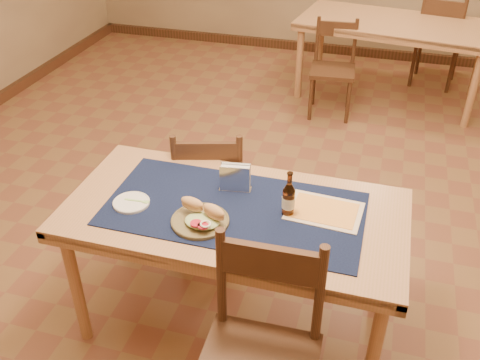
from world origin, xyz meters
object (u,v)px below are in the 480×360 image
(main_table, at_px, (234,223))
(chair_main_far, at_px, (210,188))
(napkin_holder, at_px, (235,178))
(beer_bottle, at_px, (289,199))
(chair_main_near, at_px, (259,358))
(back_table, at_px, (394,30))
(sandwich_plate, at_px, (201,218))

(main_table, relative_size, chair_main_far, 1.80)
(chair_main_far, relative_size, napkin_holder, 5.46)
(chair_main_far, height_order, beer_bottle, beer_bottle)
(chair_main_near, relative_size, beer_bottle, 4.44)
(back_table, height_order, sandwich_plate, sandwich_plate)
(main_table, bearing_deg, napkin_holder, 104.49)
(main_table, distance_m, sandwich_plate, 0.22)
(beer_bottle, bearing_deg, back_table, 83.59)
(back_table, height_order, beer_bottle, beer_bottle)
(chair_main_far, height_order, chair_main_near, chair_main_near)
(back_table, distance_m, beer_bottle, 3.18)
(back_table, xyz_separation_m, chair_main_far, (-0.92, -2.65, -0.21))
(sandwich_plate, xyz_separation_m, napkin_holder, (0.07, 0.30, 0.04))
(napkin_holder, bearing_deg, sandwich_plate, -103.23)
(chair_main_far, bearing_deg, chair_main_near, -62.48)
(main_table, bearing_deg, beer_bottle, 6.57)
(back_table, bearing_deg, chair_main_near, -94.88)
(sandwich_plate, bearing_deg, napkin_holder, 76.77)
(main_table, distance_m, chair_main_near, 0.68)
(chair_main_near, height_order, napkin_holder, chair_main_near)
(sandwich_plate, bearing_deg, chair_main_far, 106.52)
(main_table, distance_m, beer_bottle, 0.30)
(main_table, xyz_separation_m, beer_bottle, (0.25, 0.03, 0.17))
(back_table, relative_size, beer_bottle, 8.24)
(main_table, bearing_deg, chair_main_near, -65.02)
(chair_main_far, distance_m, napkin_holder, 0.59)
(chair_main_near, height_order, beer_bottle, chair_main_near)
(main_table, height_order, napkin_holder, napkin_holder)
(back_table, bearing_deg, beer_bottle, -96.41)
(back_table, distance_m, napkin_holder, 3.11)
(beer_bottle, bearing_deg, sandwich_plate, -153.93)
(chair_main_far, bearing_deg, sandwich_plate, -73.48)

